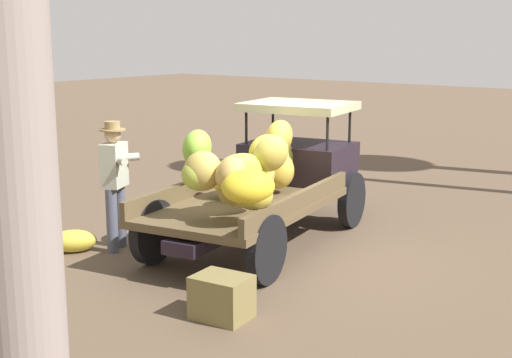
# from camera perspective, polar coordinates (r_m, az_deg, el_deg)

# --- Properties ---
(ground_plane) EXTENTS (60.00, 60.00, 0.00)m
(ground_plane) POSITION_cam_1_polar(r_m,az_deg,el_deg) (9.74, 1.68, -5.46)
(ground_plane) COLOR brown
(truck) EXTENTS (4.62, 2.44, 1.85)m
(truck) POSITION_cam_1_polar(r_m,az_deg,el_deg) (9.80, 1.14, 0.43)
(truck) COLOR black
(truck) RESTS_ON ground
(farmer) EXTENTS (0.56, 0.53, 1.73)m
(farmer) POSITION_cam_1_polar(r_m,az_deg,el_deg) (9.57, -11.23, 0.12)
(farmer) COLOR #55586A
(farmer) RESTS_ON ground
(wooden_crate) EXTENTS (0.50, 0.61, 0.45)m
(wooden_crate) POSITION_cam_1_polar(r_m,az_deg,el_deg) (7.34, -2.75, -9.43)
(wooden_crate) COLOR olive
(wooden_crate) RESTS_ON ground
(loose_banana_bunch) EXTENTS (0.70, 0.65, 0.31)m
(loose_banana_bunch) POSITION_cam_1_polar(r_m,az_deg,el_deg) (9.79, -14.43, -4.83)
(loose_banana_bunch) COLOR gold
(loose_banana_bunch) RESTS_ON ground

